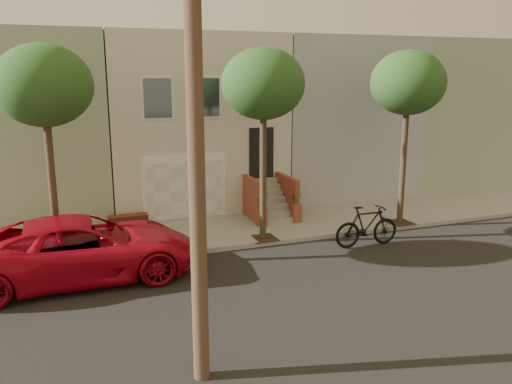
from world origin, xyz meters
name	(u,v)px	position (x,y,z in m)	size (l,w,h in m)	color
ground	(281,290)	(0.00, 0.00, 0.00)	(90.00, 90.00, 0.00)	black
sidewalk	(222,232)	(0.00, 5.35, 0.07)	(40.00, 3.70, 0.15)	gray
house_row	(183,119)	(0.00, 11.19, 3.64)	(33.10, 11.70, 7.00)	beige
tree_left	(44,87)	(-5.50, 3.90, 5.26)	(2.70, 2.57, 6.30)	#2D2116
tree_mid	(263,85)	(1.00, 3.90, 5.26)	(2.70, 2.57, 6.30)	#2D2116
tree_right	(408,84)	(6.50, 3.90, 5.26)	(2.70, 2.57, 6.30)	#2D2116
pickup_truck	(83,248)	(-4.84, 2.70, 0.88)	(2.93, 6.36, 1.77)	#B3081C
motorcycle	(367,226)	(4.10, 2.37, 0.69)	(0.65, 2.31, 1.39)	black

